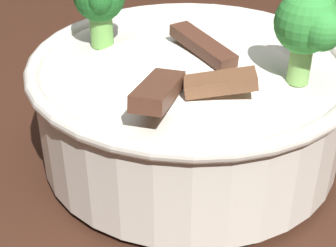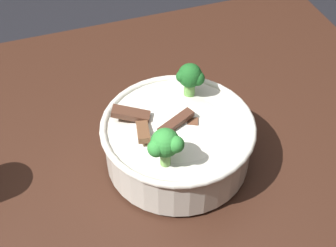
# 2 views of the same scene
# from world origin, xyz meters

# --- Properties ---
(rice_bowl) EXTENTS (0.26, 0.26, 0.16)m
(rice_bowl) POSITION_xyz_m (-0.13, -0.01, 0.83)
(rice_bowl) COLOR silver
(rice_bowl) RESTS_ON dining_table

